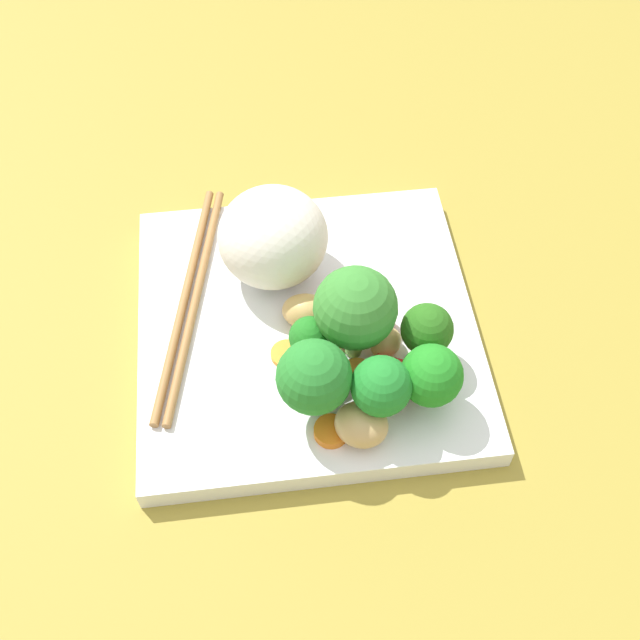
{
  "coord_description": "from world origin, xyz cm",
  "views": [
    {
      "loc": [
        -35.16,
        1.75,
        51.13
      ],
      "look_at": [
        -1.41,
        -0.9,
        3.93
      ],
      "focal_mm": 44.06,
      "sensor_mm": 36.0,
      "label": 1
    }
  ],
  "objects_px": {
    "square_plate": "(307,328)",
    "broccoli_floret_0": "(356,309)",
    "rice_mound": "(273,237)",
    "carrot_slice_0": "(357,373)",
    "chopstick_pair": "(190,298)"
  },
  "relations": [
    {
      "from": "square_plate",
      "to": "broccoli_floret_0",
      "type": "distance_m",
      "value": 0.08
    },
    {
      "from": "broccoli_floret_0",
      "to": "chopstick_pair",
      "type": "xyz_separation_m",
      "value": [
        0.06,
        0.12,
        -0.05
      ]
    },
    {
      "from": "rice_mound",
      "to": "broccoli_floret_0",
      "type": "relative_size",
      "value": 1.02
    },
    {
      "from": "square_plate",
      "to": "broccoli_floret_0",
      "type": "bearing_deg",
      "value": -132.54
    },
    {
      "from": "broccoli_floret_0",
      "to": "carrot_slice_0",
      "type": "xyz_separation_m",
      "value": [
        -0.02,
        -0.0,
        -0.05
      ]
    },
    {
      "from": "square_plate",
      "to": "rice_mound",
      "type": "height_order",
      "value": "rice_mound"
    },
    {
      "from": "square_plate",
      "to": "chopstick_pair",
      "type": "relative_size",
      "value": 1.14
    },
    {
      "from": "rice_mound",
      "to": "broccoli_floret_0",
      "type": "distance_m",
      "value": 0.1
    },
    {
      "from": "broccoli_floret_0",
      "to": "square_plate",
      "type": "bearing_deg",
      "value": 47.46
    },
    {
      "from": "broccoli_floret_0",
      "to": "carrot_slice_0",
      "type": "distance_m",
      "value": 0.06
    },
    {
      "from": "square_plate",
      "to": "rice_mound",
      "type": "xyz_separation_m",
      "value": [
        0.05,
        0.02,
        0.05
      ]
    },
    {
      "from": "broccoli_floret_0",
      "to": "chopstick_pair",
      "type": "distance_m",
      "value": 0.14
    },
    {
      "from": "square_plate",
      "to": "rice_mound",
      "type": "distance_m",
      "value": 0.08
    },
    {
      "from": "chopstick_pair",
      "to": "square_plate",
      "type": "bearing_deg",
      "value": 82.77
    },
    {
      "from": "carrot_slice_0",
      "to": "square_plate",
      "type": "bearing_deg",
      "value": 33.04
    }
  ]
}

